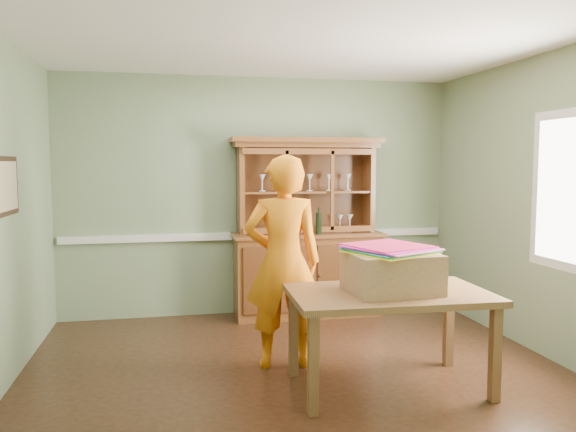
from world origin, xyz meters
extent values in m
plane|color=#412314|center=(0.00, 0.00, 0.00)|extent=(4.50, 4.50, 0.00)
plane|color=white|center=(0.00, 0.00, 2.70)|extent=(4.50, 4.50, 0.00)
plane|color=gray|center=(0.00, 2.00, 1.35)|extent=(4.50, 0.00, 4.50)
plane|color=gray|center=(2.25, 0.00, 1.35)|extent=(0.00, 4.00, 4.00)
plane|color=gray|center=(0.00, -2.00, 1.35)|extent=(4.50, 0.00, 4.50)
cube|color=silver|center=(0.00, 1.98, 0.90)|extent=(4.41, 0.05, 0.08)
cube|color=black|center=(-2.23, 0.30, 1.55)|extent=(0.03, 0.60, 0.46)
cube|color=beige|center=(-2.22, 0.30, 1.55)|extent=(0.01, 0.52, 0.38)
cube|color=silver|center=(2.23, -0.30, 1.50)|extent=(0.03, 0.96, 1.36)
cube|color=white|center=(2.22, -0.30, 1.50)|extent=(0.01, 0.80, 1.20)
cube|color=brown|center=(0.50, 1.75, 0.46)|extent=(1.64, 0.50, 0.91)
cube|color=brown|center=(0.50, 1.74, 0.93)|extent=(1.69, 0.56, 0.04)
cube|color=#582C15|center=(0.50, 1.98, 1.43)|extent=(1.55, 0.04, 0.96)
cube|color=brown|center=(-0.24, 1.83, 1.43)|extent=(0.05, 0.35, 0.96)
cube|color=brown|center=(1.25, 1.83, 1.43)|extent=(0.05, 0.35, 0.96)
cube|color=brown|center=(0.50, 1.83, 1.93)|extent=(1.64, 0.40, 0.05)
cube|color=brown|center=(0.50, 1.81, 1.99)|extent=(1.71, 0.44, 0.05)
cube|color=brown|center=(0.50, 1.83, 1.40)|extent=(1.44, 0.30, 0.02)
imported|color=#B2B2B7|center=(0.37, 1.83, 1.03)|extent=(0.17, 0.17, 0.17)
imported|color=gold|center=(0.09, 1.83, 0.97)|extent=(0.20, 0.20, 0.05)
cylinder|color=black|center=(0.59, 1.59, 1.09)|extent=(0.06, 0.06, 0.29)
cube|color=brown|center=(0.61, -0.43, 0.73)|extent=(1.54, 0.95, 0.05)
cube|color=brown|center=(-0.07, -0.78, 0.35)|extent=(0.07, 0.07, 0.70)
cube|color=brown|center=(-0.05, -0.04, 0.35)|extent=(0.07, 0.07, 0.70)
cube|color=brown|center=(1.27, -0.83, 0.35)|extent=(0.07, 0.07, 0.70)
cube|color=brown|center=(1.30, -0.08, 0.35)|extent=(0.07, 0.07, 0.70)
cube|color=#A78156|center=(0.62, -0.46, 0.90)|extent=(0.67, 0.55, 0.30)
cube|color=yellow|center=(0.61, -0.43, 1.06)|extent=(0.71, 0.71, 0.01)
cube|color=green|center=(0.61, -0.43, 1.07)|extent=(0.71, 0.71, 0.01)
cube|color=#2FC6E0|center=(0.61, -0.43, 1.08)|extent=(0.71, 0.71, 0.01)
cube|color=pink|center=(0.61, -0.43, 1.09)|extent=(0.71, 0.71, 0.01)
cube|color=#E322CD|center=(0.61, -0.43, 1.09)|extent=(0.71, 0.71, 0.01)
cube|color=#EB2459|center=(0.61, -0.43, 1.10)|extent=(0.71, 0.71, 0.01)
imported|color=orange|center=(-0.09, 0.20, 0.90)|extent=(0.69, 0.48, 1.80)
camera|label=1|loc=(-1.00, -4.38, 1.72)|focal=35.00mm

